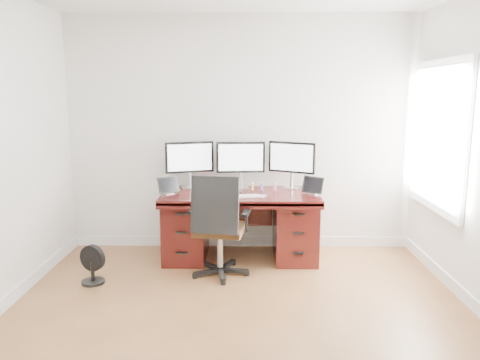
{
  "coord_description": "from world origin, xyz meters",
  "views": [
    {
      "loc": [
        0.06,
        -3.17,
        1.82
      ],
      "look_at": [
        0.0,
        1.5,
        0.95
      ],
      "focal_mm": 35.0,
      "sensor_mm": 36.0,
      "label": 1
    }
  ],
  "objects_px": {
    "office_chair": "(219,243)",
    "keyboard": "(244,196)",
    "desk": "(240,223)",
    "monitor_center": "(241,159)",
    "floor_fan": "(92,265)"
  },
  "relations": [
    {
      "from": "monitor_center",
      "to": "keyboard",
      "type": "relative_size",
      "value": 1.83
    },
    {
      "from": "desk",
      "to": "office_chair",
      "type": "distance_m",
      "value": 0.58
    },
    {
      "from": "office_chair",
      "to": "keyboard",
      "type": "xyz_separation_m",
      "value": [
        0.24,
        0.31,
        0.41
      ]
    },
    {
      "from": "office_chair",
      "to": "keyboard",
      "type": "distance_m",
      "value": 0.57
    },
    {
      "from": "floor_fan",
      "to": "monitor_center",
      "type": "height_order",
      "value": "monitor_center"
    },
    {
      "from": "office_chair",
      "to": "floor_fan",
      "type": "xyz_separation_m",
      "value": [
        -1.22,
        -0.2,
        -0.16
      ]
    },
    {
      "from": "monitor_center",
      "to": "keyboard",
      "type": "bearing_deg",
      "value": -89.91
    },
    {
      "from": "desk",
      "to": "keyboard",
      "type": "distance_m",
      "value": 0.42
    },
    {
      "from": "office_chair",
      "to": "monitor_center",
      "type": "bearing_deg",
      "value": 83.72
    },
    {
      "from": "desk",
      "to": "monitor_center",
      "type": "distance_m",
      "value": 0.72
    },
    {
      "from": "office_chair",
      "to": "monitor_center",
      "type": "xyz_separation_m",
      "value": [
        0.21,
        0.77,
        0.74
      ]
    },
    {
      "from": "keyboard",
      "to": "desk",
      "type": "bearing_deg",
      "value": 91.34
    },
    {
      "from": "floor_fan",
      "to": "keyboard",
      "type": "relative_size",
      "value": 1.27
    },
    {
      "from": "desk",
      "to": "floor_fan",
      "type": "relative_size",
      "value": 4.47
    },
    {
      "from": "desk",
      "to": "office_chair",
      "type": "xyz_separation_m",
      "value": [
        -0.21,
        -0.53,
        -0.06
      ]
    }
  ]
}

